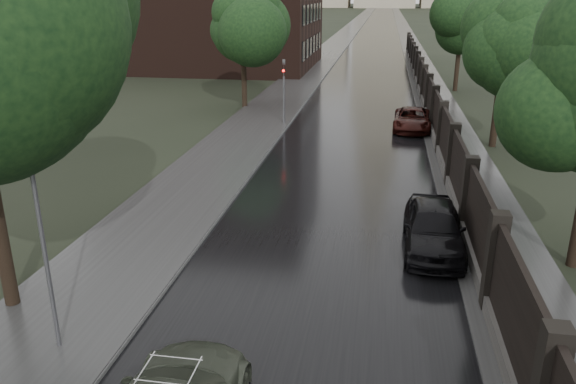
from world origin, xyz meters
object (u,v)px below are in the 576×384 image
at_px(tree_left_far, 243,31).
at_px(tree_right_c, 461,29).
at_px(traffic_light, 284,86).
at_px(lamp_post, 43,245).
at_px(car_right_near, 433,227).
at_px(tree_right_b, 504,51).
at_px(car_right_far, 412,119).

bearing_deg(tree_left_far, tree_right_c, 32.83).
bearing_deg(tree_left_far, traffic_light, -53.53).
relative_size(tree_right_c, lamp_post, 1.37).
bearing_deg(tree_left_far, car_right_near, -62.13).
xyz_separation_m(tree_right_b, car_right_near, (-4.10, -13.55, -4.18)).
xyz_separation_m(tree_left_far, lamp_post, (2.60, -28.50, -2.57)).
bearing_deg(tree_left_far, lamp_post, -84.79).
height_order(tree_left_far, tree_right_b, tree_left_far).
distance_m(tree_right_b, tree_right_c, 18.00).
height_order(lamp_post, car_right_near, lamp_post).
height_order(traffic_light, car_right_near, traffic_light).
bearing_deg(tree_right_b, tree_left_far, 152.70).
xyz_separation_m(tree_left_far, tree_right_c, (15.50, 10.00, -0.29)).
height_order(tree_right_b, lamp_post, tree_right_b).
bearing_deg(car_right_near, traffic_light, 115.96).
distance_m(traffic_light, car_right_far, 7.90).
bearing_deg(car_right_far, traffic_light, -176.59).
relative_size(lamp_post, car_right_far, 1.10).
distance_m(tree_left_far, car_right_near, 24.79).
distance_m(tree_right_c, car_right_far, 16.05).
xyz_separation_m(lamp_post, car_right_near, (8.80, 6.95, -1.90)).
relative_size(tree_right_b, lamp_post, 1.37).
height_order(tree_right_b, car_right_far, tree_right_b).
bearing_deg(traffic_light, lamp_post, -92.68).
relative_size(lamp_post, traffic_light, 1.28).
bearing_deg(tree_right_c, lamp_post, -108.52).
distance_m(lamp_post, traffic_light, 23.52).
height_order(tree_right_b, traffic_light, tree_right_b).
bearing_deg(traffic_light, tree_right_c, 51.82).
bearing_deg(tree_left_far, car_right_far, -23.31).
bearing_deg(tree_right_c, traffic_light, -128.18).
relative_size(tree_left_far, lamp_post, 1.45).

